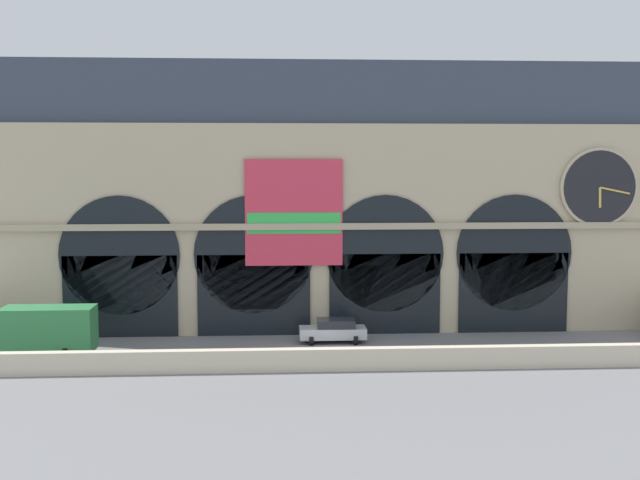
{
  "coord_description": "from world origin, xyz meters",
  "views": [
    {
      "loc": [
        -3.24,
        -49.26,
        11.79
      ],
      "look_at": [
        0.02,
        5.0,
        6.58
      ],
      "focal_mm": 44.7,
      "sensor_mm": 36.0,
      "label": 1
    }
  ],
  "objects": [
    {
      "name": "ground_plane",
      "position": [
        0.0,
        0.0,
        0.0
      ],
      "size": [
        200.0,
        200.0,
        0.0
      ],
      "primitive_type": "plane",
      "color": "slate"
    },
    {
      "name": "quay_parapet_wall",
      "position": [
        0.0,
        -4.74,
        0.64
      ],
      "size": [
        90.0,
        0.7,
        1.29
      ],
      "primitive_type": "cube",
      "color": "beige",
      "rests_on": "ground"
    },
    {
      "name": "station_building",
      "position": [
        0.04,
        7.61,
        9.15
      ],
      "size": [
        47.1,
        5.62,
        18.88
      ],
      "color": "#BCAD8C",
      "rests_on": "ground"
    },
    {
      "name": "box_truck_west",
      "position": [
        -17.78,
        -0.67,
        1.7
      ],
      "size": [
        7.5,
        2.91,
        3.12
      ],
      "color": "#ADB2B7",
      "rests_on": "ground"
    },
    {
      "name": "car_center",
      "position": [
        0.77,
        2.47,
        0.8
      ],
      "size": [
        4.4,
        2.22,
        1.55
      ],
      "color": "#ADB2B7",
      "rests_on": "ground"
    }
  ]
}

